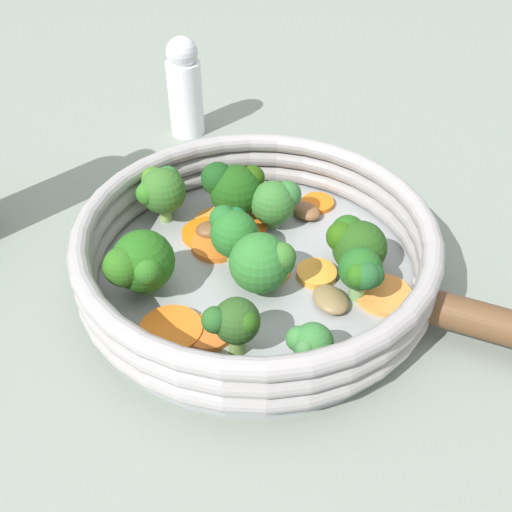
% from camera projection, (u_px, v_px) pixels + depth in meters
% --- Properties ---
extents(ground_plane, '(4.00, 4.00, 0.00)m').
position_uv_depth(ground_plane, '(256.00, 280.00, 0.49)').
color(ground_plane, gray).
extents(skillet, '(0.27, 0.27, 0.01)m').
position_uv_depth(skillet, '(256.00, 275.00, 0.49)').
color(skillet, '#939699').
rests_on(skillet, ground_plane).
extents(skillet_rim_wall, '(0.28, 0.28, 0.05)m').
position_uv_depth(skillet_rim_wall, '(256.00, 247.00, 0.47)').
color(skillet_rim_wall, '#9B9695').
rests_on(skillet_rim_wall, skillet).
extents(skillet_rivet_left, '(0.01, 0.01, 0.01)m').
position_uv_depth(skillet_rivet_left, '(398.00, 339.00, 0.42)').
color(skillet_rivet_left, '#939594').
rests_on(skillet_rivet_left, skillet).
extents(skillet_rivet_right, '(0.01, 0.01, 0.01)m').
position_uv_depth(skillet_rivet_right, '(417.00, 281.00, 0.47)').
color(skillet_rivet_right, '#93969D').
rests_on(skillet_rivet_right, skillet).
extents(carrot_slice_0, '(0.04, 0.04, 0.00)m').
position_uv_depth(carrot_slice_0, '(250.00, 225.00, 0.53)').
color(carrot_slice_0, orange).
rests_on(carrot_slice_0, skillet).
extents(carrot_slice_1, '(0.06, 0.06, 0.00)m').
position_uv_depth(carrot_slice_1, '(383.00, 295.00, 0.46)').
color(carrot_slice_1, '#F8943F').
rests_on(carrot_slice_1, skillet).
extents(carrot_slice_2, '(0.04, 0.04, 0.00)m').
position_uv_depth(carrot_slice_2, '(318.00, 203.00, 0.55)').
color(carrot_slice_2, orange).
rests_on(carrot_slice_2, skillet).
extents(carrot_slice_3, '(0.05, 0.05, 0.00)m').
position_uv_depth(carrot_slice_3, '(209.00, 332.00, 0.43)').
color(carrot_slice_3, orange).
rests_on(carrot_slice_3, skillet).
extents(carrot_slice_4, '(0.04, 0.04, 0.00)m').
position_uv_depth(carrot_slice_4, '(281.00, 198.00, 0.56)').
color(carrot_slice_4, orange).
rests_on(carrot_slice_4, skillet).
extents(carrot_slice_5, '(0.06, 0.06, 0.00)m').
position_uv_depth(carrot_slice_5, '(218.00, 222.00, 0.53)').
color(carrot_slice_5, orange).
rests_on(carrot_slice_5, skillet).
extents(carrot_slice_6, '(0.06, 0.06, 0.01)m').
position_uv_depth(carrot_slice_6, '(217.00, 244.00, 0.51)').
color(carrot_slice_6, orange).
rests_on(carrot_slice_6, skillet).
extents(carrot_slice_7, '(0.04, 0.04, 0.01)m').
position_uv_depth(carrot_slice_7, '(316.00, 276.00, 0.48)').
color(carrot_slice_7, '#F09B34').
rests_on(carrot_slice_7, skillet).
extents(carrot_slice_8, '(0.06, 0.06, 0.01)m').
position_uv_depth(carrot_slice_8, '(171.00, 330.00, 0.43)').
color(carrot_slice_8, orange).
rests_on(carrot_slice_8, skillet).
extents(carrot_slice_9, '(0.05, 0.05, 0.00)m').
position_uv_depth(carrot_slice_9, '(267.00, 273.00, 0.48)').
color(carrot_slice_9, orange).
rests_on(carrot_slice_9, skillet).
extents(carrot_slice_10, '(0.06, 0.06, 0.00)m').
position_uv_depth(carrot_slice_10, '(206.00, 233.00, 0.52)').
color(carrot_slice_10, orange).
rests_on(carrot_slice_10, skillet).
extents(broccoli_floret_0, '(0.03, 0.04, 0.05)m').
position_uv_depth(broccoli_floret_0, '(362.00, 272.00, 0.44)').
color(broccoli_floret_0, '#7EAD66').
rests_on(broccoli_floret_0, skillet).
extents(broccoli_floret_1, '(0.03, 0.03, 0.04)m').
position_uv_depth(broccoli_floret_1, '(310.00, 344.00, 0.40)').
color(broccoli_floret_1, '#6E9550').
rests_on(broccoli_floret_1, skillet).
extents(broccoli_floret_2, '(0.05, 0.05, 0.05)m').
position_uv_depth(broccoli_floret_2, '(140.00, 263.00, 0.45)').
color(broccoli_floret_2, '#6A904B').
rests_on(broccoli_floret_2, skillet).
extents(broccoli_floret_3, '(0.06, 0.05, 0.05)m').
position_uv_depth(broccoli_floret_3, '(234.00, 188.00, 0.52)').
color(broccoli_floret_3, '#86A45C').
rests_on(broccoli_floret_3, skillet).
extents(broccoli_floret_4, '(0.05, 0.05, 0.05)m').
position_uv_depth(broccoli_floret_4, '(263.00, 263.00, 0.45)').
color(broccoli_floret_4, '#719F4C').
rests_on(broccoli_floret_4, skillet).
extents(broccoli_floret_5, '(0.04, 0.04, 0.05)m').
position_uv_depth(broccoli_floret_5, '(233.00, 231.00, 0.48)').
color(broccoli_floret_5, '#709F5D').
rests_on(broccoli_floret_5, skillet).
extents(broccoli_floret_6, '(0.04, 0.04, 0.04)m').
position_uv_depth(broccoli_floret_6, '(277.00, 201.00, 0.52)').
color(broccoli_floret_6, '#6E9857').
rests_on(broccoli_floret_6, skillet).
extents(broccoli_floret_7, '(0.04, 0.03, 0.05)m').
position_uv_depth(broccoli_floret_7, '(231.00, 322.00, 0.40)').
color(broccoli_floret_7, olive).
rests_on(broccoli_floret_7, skillet).
extents(broccoli_floret_8, '(0.04, 0.05, 0.05)m').
position_uv_depth(broccoli_floret_8, '(161.00, 189.00, 0.52)').
color(broccoli_floret_8, '#7DA550').
rests_on(broccoli_floret_8, skillet).
extents(broccoli_floret_9, '(0.05, 0.05, 0.05)m').
position_uv_depth(broccoli_floret_9, '(355.00, 244.00, 0.47)').
color(broccoli_floret_9, '#85AE61').
rests_on(broccoli_floret_9, skillet).
extents(mushroom_piece_0, '(0.03, 0.02, 0.01)m').
position_uv_depth(mushroom_piece_0, '(211.00, 230.00, 0.51)').
color(mushroom_piece_0, brown).
rests_on(mushroom_piece_0, skillet).
extents(mushroom_piece_1, '(0.04, 0.03, 0.01)m').
position_uv_depth(mushroom_piece_1, '(306.00, 211.00, 0.54)').
color(mushroom_piece_1, brown).
rests_on(mushroom_piece_1, skillet).
extents(mushroom_piece_2, '(0.04, 0.04, 0.01)m').
position_uv_depth(mushroom_piece_2, '(331.00, 299.00, 0.45)').
color(mushroom_piece_2, olive).
rests_on(mushroom_piece_2, skillet).
extents(salt_shaker, '(0.04, 0.04, 0.11)m').
position_uv_depth(salt_shaker, '(185.00, 87.00, 0.64)').
color(salt_shaker, white).
rests_on(salt_shaker, ground_plane).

